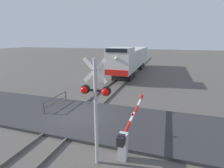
# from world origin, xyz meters

# --- Properties ---
(ground_plane) EXTENTS (160.00, 160.00, 0.00)m
(ground_plane) POSITION_xyz_m (0.00, 0.00, 0.00)
(ground_plane) COLOR #514C47
(rail_track_left) EXTENTS (0.08, 80.00, 0.15)m
(rail_track_left) POSITION_xyz_m (-0.72, 0.00, 0.07)
(rail_track_left) COLOR #59544C
(rail_track_left) RESTS_ON ground_plane
(rail_track_right) EXTENTS (0.08, 80.00, 0.15)m
(rail_track_right) POSITION_xyz_m (0.72, 0.00, 0.07)
(rail_track_right) COLOR #59544C
(rail_track_right) RESTS_ON ground_plane
(road_surface) EXTENTS (36.00, 5.09, 0.16)m
(road_surface) POSITION_xyz_m (0.00, 0.00, 0.08)
(road_surface) COLOR #2D2D30
(road_surface) RESTS_ON ground_plane
(locomotive) EXTENTS (2.78, 16.02, 4.04)m
(locomotive) POSITION_xyz_m (0.00, 16.32, 2.13)
(locomotive) COLOR black
(locomotive) RESTS_ON ground_plane
(crossing_signal) EXTENTS (1.18, 0.33, 4.35)m
(crossing_signal) POSITION_xyz_m (2.82, -3.58, 2.73)
(crossing_signal) COLOR #ADADB2
(crossing_signal) RESTS_ON ground_plane
(crossing_gate) EXTENTS (0.36, 6.17, 1.31)m
(crossing_gate) POSITION_xyz_m (3.78, -2.21, 0.82)
(crossing_gate) COLOR silver
(crossing_gate) RESTS_ON ground_plane
(guard_railing) EXTENTS (0.08, 2.72, 0.95)m
(guard_railing) POSITION_xyz_m (-2.29, 0.90, 0.62)
(guard_railing) COLOR #4C4742
(guard_railing) RESTS_ON ground_plane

